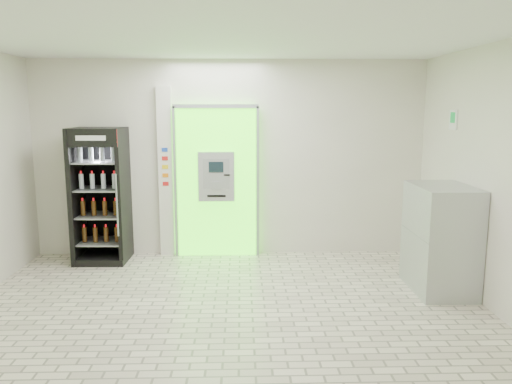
{
  "coord_description": "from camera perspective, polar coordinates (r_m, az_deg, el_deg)",
  "views": [
    {
      "loc": [
        0.18,
        -5.18,
        2.28
      ],
      "look_at": [
        0.37,
        1.2,
        1.2
      ],
      "focal_mm": 35.0,
      "sensor_mm": 36.0,
      "label": 1
    }
  ],
  "objects": [
    {
      "name": "ground",
      "position": [
        5.66,
        -3.46,
        -14.15
      ],
      "size": [
        6.0,
        6.0,
        0.0
      ],
      "primitive_type": "plane",
      "color": "beige",
      "rests_on": "ground"
    },
    {
      "name": "room_shell",
      "position": [
        5.2,
        -3.67,
        4.77
      ],
      "size": [
        6.0,
        6.0,
        6.0
      ],
      "color": "silver",
      "rests_on": "ground"
    },
    {
      "name": "atm_assembly",
      "position": [
        7.68,
        -4.51,
        1.3
      ],
      "size": [
        1.3,
        0.24,
        2.33
      ],
      "color": "#46FA18",
      "rests_on": "ground"
    },
    {
      "name": "pillar",
      "position": [
        7.78,
        -10.26,
        2.23
      ],
      "size": [
        0.22,
        0.11,
        2.6
      ],
      "color": "silver",
      "rests_on": "ground"
    },
    {
      "name": "beverage_cooler",
      "position": [
        7.75,
        -17.29,
        -0.65
      ],
      "size": [
        0.76,
        0.72,
        1.99
      ],
      "rotation": [
        0.0,
        0.0,
        -0.03
      ],
      "color": "black",
      "rests_on": "ground"
    },
    {
      "name": "steel_cabinet",
      "position": [
        6.65,
        20.32,
        -5.02
      ],
      "size": [
        0.67,
        1.0,
        1.34
      ],
      "rotation": [
        0.0,
        0.0,
        -0.0
      ],
      "color": "#A8ABB0",
      "rests_on": "ground"
    },
    {
      "name": "exit_sign",
      "position": [
        7.15,
        21.63,
        7.69
      ],
      "size": [
        0.02,
        0.22,
        0.26
      ],
      "color": "white",
      "rests_on": "room_shell"
    }
  ]
}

